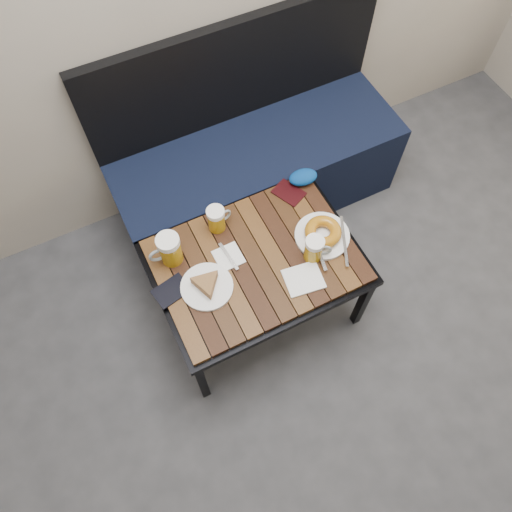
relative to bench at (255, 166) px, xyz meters
name	(u,v)px	position (x,y,z in m)	size (l,w,h in m)	color
bench	(255,166)	(0.00, 0.00, 0.00)	(1.40, 0.50, 0.95)	black
cafe_table	(256,264)	(-0.28, -0.57, 0.16)	(0.84, 0.62, 0.47)	black
beer_mug_left	(169,249)	(-0.58, -0.42, 0.27)	(0.14, 0.09, 0.15)	#A97A0D
beer_mug_centre	(217,219)	(-0.35, -0.36, 0.26)	(0.11, 0.08, 0.12)	#A97A0D
beer_mug_right	(314,249)	(-0.07, -0.66, 0.26)	(0.12, 0.10, 0.12)	#A97A0D
plate_pie	(207,285)	(-0.51, -0.60, 0.22)	(0.21, 0.21, 0.06)	white
plate_bagel	(323,234)	(0.01, -0.60, 0.23)	(0.24, 0.29, 0.06)	white
napkin_left	(228,257)	(-0.37, -0.51, 0.20)	(0.11, 0.14, 0.01)	white
napkin_right	(303,279)	(-0.15, -0.74, 0.20)	(0.17, 0.15, 0.01)	white
passport_navy	(171,291)	(-0.64, -0.55, 0.20)	(0.10, 0.14, 0.01)	black
passport_burgundy	(289,193)	(0.00, -0.34, 0.20)	(0.09, 0.13, 0.01)	black
knit_pouch	(303,177)	(0.08, -0.31, 0.23)	(0.13, 0.08, 0.06)	#050981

